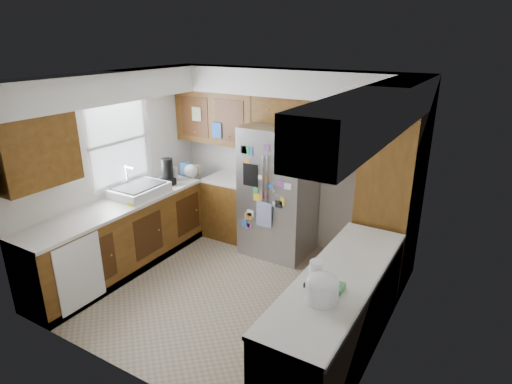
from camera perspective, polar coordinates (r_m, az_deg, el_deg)
floor at (r=5.32m, az=-3.35°, el=-12.94°), size 3.60×3.60×0.00m
room_shell at (r=4.94m, az=-2.44°, el=7.53°), size 3.64×3.24×2.52m
left_counter_run at (r=5.91m, az=-14.37°, el=-5.25°), size 1.36×3.20×0.92m
right_counter_run at (r=4.17m, az=10.74°, el=-16.73°), size 0.63×2.25×0.92m
pantry at (r=5.25m, az=17.43°, el=-1.14°), size 0.60×0.90×2.15m
fridge at (r=5.84m, az=3.05°, el=0.12°), size 0.90×0.79×1.80m
bridge_cabinet at (r=5.76m, az=4.32°, el=10.88°), size 0.96×0.34×0.35m
fridge_top_items at (r=5.71m, az=3.23°, el=13.78°), size 0.81×0.27×0.26m
sink_assembly at (r=5.83m, az=-15.33°, el=0.28°), size 0.52×0.71×0.37m
left_counter_clutter at (r=6.27m, az=-10.28°, el=2.68°), size 0.34×0.84×0.38m
rice_cooker at (r=3.48m, az=8.79°, el=-12.44°), size 0.28×0.27×0.23m
paper_towel at (r=3.63m, az=7.97°, el=-10.85°), size 0.11×0.11×0.25m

